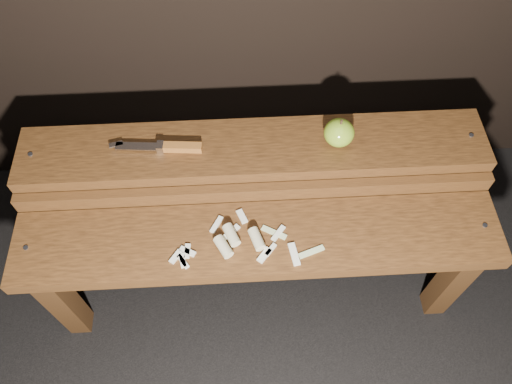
{
  "coord_description": "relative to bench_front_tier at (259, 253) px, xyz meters",
  "views": [
    {
      "loc": [
        -0.04,
        -0.61,
        1.5
      ],
      "look_at": [
        0.0,
        0.06,
        0.45
      ],
      "focal_mm": 35.0,
      "sensor_mm": 36.0,
      "label": 1
    }
  ],
  "objects": [
    {
      "name": "knife",
      "position": [
        -0.21,
        0.23,
        0.16
      ],
      "size": [
        0.24,
        0.04,
        0.02
      ],
      "color": "#935320",
      "rests_on": "bench_rear_tier"
    },
    {
      "name": "apple_scraps",
      "position": [
        -0.05,
        -0.0,
        0.08
      ],
      "size": [
        0.37,
        0.16,
        0.03
      ],
      "color": "beige",
      "rests_on": "bench_front_tier"
    },
    {
      "name": "apple",
      "position": [
        0.21,
        0.23,
        0.18
      ],
      "size": [
        0.08,
        0.08,
        0.08
      ],
      "color": "olive",
      "rests_on": "bench_rear_tier"
    },
    {
      "name": "bench_front_tier",
      "position": [
        0.0,
        0.0,
        0.0
      ],
      "size": [
        1.2,
        0.2,
        0.42
      ],
      "color": "#38200E",
      "rests_on": "ground"
    },
    {
      "name": "ground",
      "position": [
        0.0,
        0.06,
        -0.35
      ],
      "size": [
        60.0,
        60.0,
        0.0
      ],
      "primitive_type": "plane",
      "color": "black"
    },
    {
      "name": "bench_rear_tier",
      "position": [
        0.0,
        0.23,
        0.06
      ],
      "size": [
        1.2,
        0.21,
        0.5
      ],
      "color": "#38200E",
      "rests_on": "ground"
    }
  ]
}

